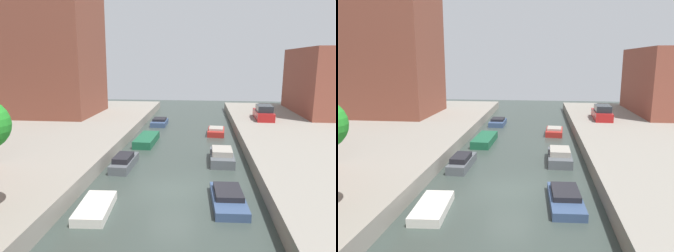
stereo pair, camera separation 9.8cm
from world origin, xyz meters
TOP-DOWN VIEW (x-y plane):
  - ground_plane at (0.00, 0.00)m, footprint 84.00×84.00m
  - apartment_tower_far at (-16.00, 19.24)m, footprint 10.00×9.60m
  - parked_car at (8.33, 18.23)m, footprint 1.96×4.70m
  - moored_boat_left_2 at (-3.52, -3.04)m, footprint 1.72×3.29m
  - moored_boat_left_3 at (-3.72, 3.64)m, footprint 1.33×3.71m
  - moored_boat_left_4 at (-3.31, 10.31)m, footprint 1.73×4.61m
  - moored_boat_left_5 at (-3.28, 18.65)m, footprint 1.72×3.39m
  - moored_boat_right_2 at (3.06, -1.38)m, footprint 1.83×3.97m
  - moored_boat_right_3 at (3.12, 5.58)m, footprint 1.71×3.65m
  - moored_boat_right_4 at (3.06, 14.49)m, footprint 1.84×3.22m

SIDE VIEW (x-z plane):
  - ground_plane at x=0.00m, z-range 0.00..0.00m
  - moored_boat_left_2 at x=-3.52m, z-range 0.00..0.45m
  - moored_boat_right_2 at x=3.06m, z-range -0.06..0.66m
  - moored_boat_right_4 at x=3.06m, z-range -0.05..0.69m
  - moored_boat_left_4 at x=-3.31m, z-range 0.00..0.66m
  - moored_boat_left_5 at x=-3.28m, z-range -0.06..0.73m
  - moored_boat_left_3 at x=-3.72m, z-range -0.07..0.88m
  - moored_boat_right_3 at x=3.12m, z-range -0.08..0.96m
  - parked_car at x=8.33m, z-range 0.87..2.45m
  - apartment_tower_far at x=-16.00m, z-range 1.00..23.62m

